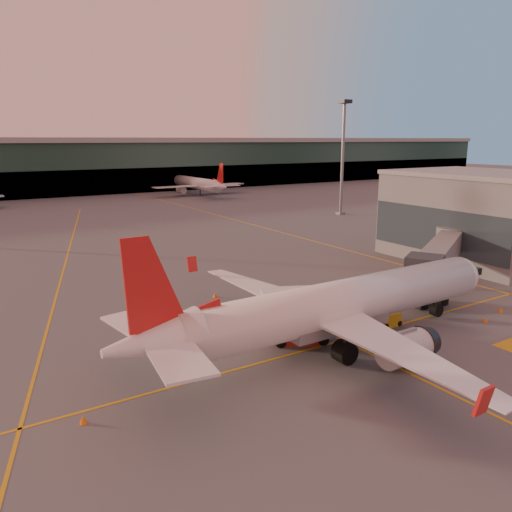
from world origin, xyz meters
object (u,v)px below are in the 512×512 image
gpu_cart (389,320)px  pushback_tug (428,298)px  main_airplane (333,307)px  catering_truck (297,312)px

gpu_cart → pushback_tug: size_ratio=0.53×
gpu_cart → pushback_tug: bearing=19.1°
gpu_cart → pushback_tug: 8.18m
gpu_cart → pushback_tug: pushback_tug is taller
main_airplane → gpu_cart: main_airplane is taller
main_airplane → catering_truck: bearing=116.0°
catering_truck → pushback_tug: (17.46, 0.38, -1.80)m
main_airplane → pushback_tug: size_ratio=9.08×
catering_truck → pushback_tug: bearing=25.9°
catering_truck → gpu_cart: bearing=14.8°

